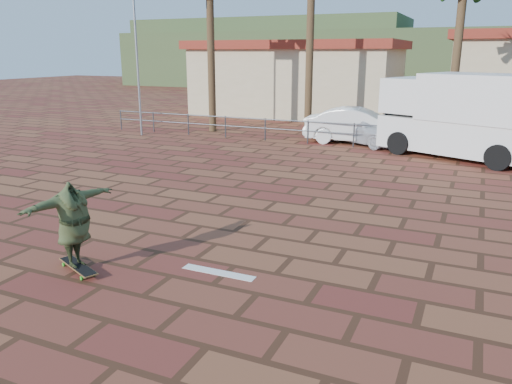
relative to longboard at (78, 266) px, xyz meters
The scene contains 12 objects.
ground 2.73m from the longboard, 52.93° to the left, with size 120.00×120.00×0.00m, color brown.
paint_stripe 2.54m from the longboard, 22.62° to the left, with size 1.40×0.22×0.01m, color white.
guardrail 14.28m from the longboard, 83.38° to the left, with size 24.06×0.06×1.00m.
flagpole 16.19m from the longboard, 121.99° to the left, with size 1.30×0.10×8.00m.
building_west 24.66m from the longboard, 100.21° to the left, with size 12.60×7.60×4.50m.
hill_front 52.28m from the longboard, 88.19° to the left, with size 70.00×18.00×6.00m, color #384C28.
hill_back 61.76m from the longboard, 109.28° to the left, with size 35.00×14.00×8.00m, color #384C28.
longboard is the anchor object (origin of this frame).
skateboarder 0.80m from the longboard, ahead, with size 1.91×0.52×1.56m, color #394425.
campervan 14.97m from the longboard, 66.56° to the left, with size 6.44×4.56×3.08m.
car_silver 15.29m from the longboard, 83.48° to the left, with size 1.69×4.20×1.43m, color silver.
car_white 15.28m from the longboard, 83.92° to the left, with size 1.61×4.62×1.52m, color white.
Camera 1 is at (4.67, -8.44, 3.81)m, focal length 35.00 mm.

